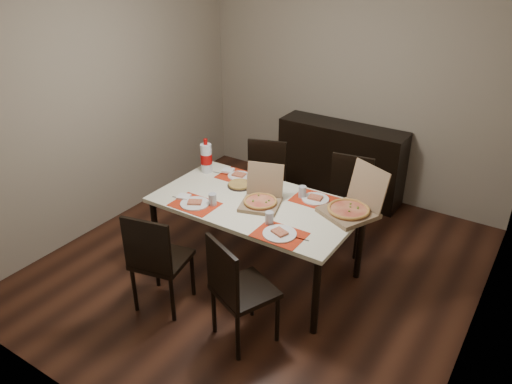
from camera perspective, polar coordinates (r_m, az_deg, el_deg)
ground at (r=4.91m, az=0.52°, el=-8.47°), size 3.80×4.00×0.02m
room_walls at (r=4.50m, az=3.65°, el=12.73°), size 3.84×4.02×2.62m
sideboard at (r=6.07m, az=9.63°, el=3.51°), size 1.50×0.40×0.90m
dining_table at (r=4.47m, az=-0.00°, el=-1.90°), size 1.80×1.00×0.75m
chair_near_left at (r=4.19m, az=-11.29°, el=-7.42°), size 0.50×0.50×0.93m
chair_near_right at (r=3.81m, az=-2.23°, el=-10.88°), size 0.55×0.55×0.93m
chair_far_left at (r=5.35m, az=0.98°, el=1.27°), size 0.54×0.54×0.93m
chair_far_right at (r=5.08m, az=10.37°, el=-0.73°), size 0.48×0.48×0.93m
setting_near_left at (r=4.42m, az=-6.66°, el=-1.14°), size 0.47×0.30×0.11m
setting_near_right at (r=3.99m, az=2.41°, el=-4.32°), size 0.44×0.30×0.11m
setting_far_left at (r=4.86m, az=-1.76°, el=1.84°), size 0.50×0.30×0.11m
setting_far_right at (r=4.50m, az=6.39°, el=-0.57°), size 0.49×0.30×0.11m
napkin_loose at (r=4.34m, az=-0.86°, el=-1.69°), size 0.14×0.15×0.02m
pizza_box_center at (r=4.37m, az=0.60°, el=-0.79°), size 0.42×0.45×0.33m
pizza_box_right at (r=4.30m, az=10.88°, el=-1.77°), size 0.55×0.57×0.40m
faina_plate at (r=4.71m, az=-1.87°, el=0.82°), size 0.23×0.23×0.03m
dip_bowl at (r=4.53m, az=1.59°, el=-0.34°), size 0.12×0.12×0.03m
soda_bottle at (r=4.97m, az=-5.70°, el=3.89°), size 0.12×0.12×0.35m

